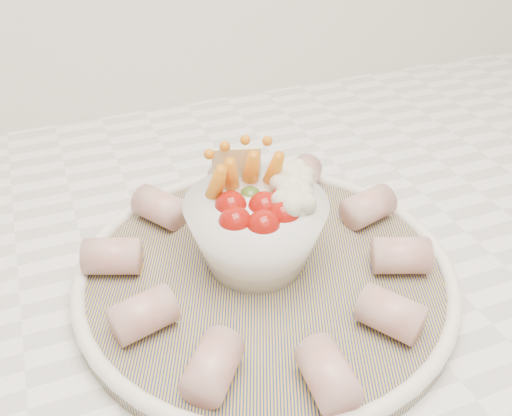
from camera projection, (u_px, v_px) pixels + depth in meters
name	position (u px, v px, depth m)	size (l,w,h in m)	color
serving_platter	(265.00, 274.00, 0.47)	(0.40, 0.40, 0.02)	navy
veggie_bowl	(258.00, 225.00, 0.46)	(0.11, 0.11, 0.10)	white
cured_meat_rolls	(264.00, 256.00, 0.46)	(0.28, 0.28, 0.03)	#B15551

